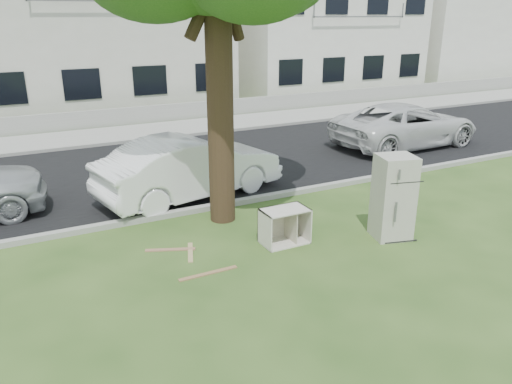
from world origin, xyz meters
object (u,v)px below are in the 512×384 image
cabinet (285,226)px  car_right (406,125)px  fridge (393,197)px  car_center (190,167)px

cabinet → car_right: car_right is taller
fridge → car_center: size_ratio=0.37×
fridge → car_center: (-2.75, 4.04, -0.09)m
fridge → cabinet: (-2.04, 0.72, -0.49)m
cabinet → car_right: size_ratio=0.17×
car_center → car_right: (8.16, 1.44, -0.03)m
fridge → car_right: fridge is taller
car_right → fridge: bearing=133.3°
car_center → car_right: 8.29m
car_center → fridge: bearing=-157.8°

